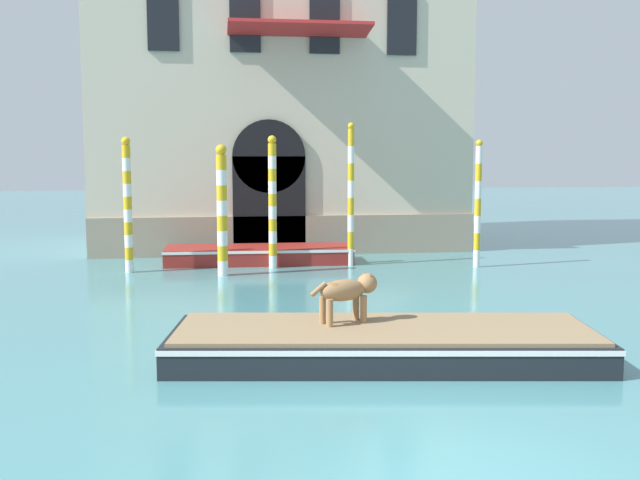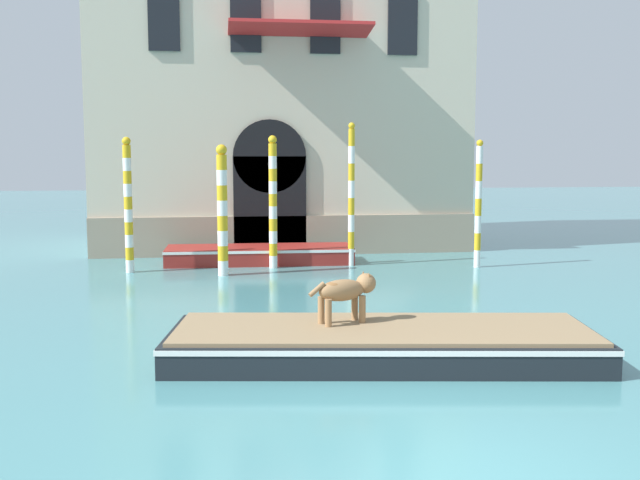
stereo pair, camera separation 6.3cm
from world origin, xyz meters
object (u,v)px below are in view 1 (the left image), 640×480
Objects in this scene: mooring_pole_1 at (273,202)px; mooring_pole_3 at (222,210)px; mooring_pole_0 at (351,194)px; mooring_pole_2 at (478,203)px; boat_foreground at (383,342)px; dog_on_deck at (348,291)px; mooring_pole_4 at (128,205)px; boat_moored_near_palazzo at (259,254)px.

mooring_pole_1 is 1.84m from mooring_pole_3.
mooring_pole_0 is 3.95m from mooring_pole_3.
mooring_pole_0 is 3.63m from mooring_pole_2.
mooring_pole_1 is at bearing 103.89° from boat_foreground.
dog_on_deck is 10.17m from mooring_pole_4.
mooring_pole_4 is (-2.54, 0.87, 0.10)m from mooring_pole_3.
dog_on_deck is 9.42m from mooring_pole_1.
mooring_pole_3 is at bearing 83.63° from dog_on_deck.
dog_on_deck is (-0.51, 0.38, 0.78)m from boat_foreground.
boat_foreground is at bearing -117.78° from mooring_pole_2.
mooring_pole_1 reaches higher than mooring_pole_3.
boat_foreground is 10.15m from mooring_pole_0.
boat_moored_near_palazzo is 1.96m from mooring_pole_1.
mooring_pole_3 is at bearing 113.84° from boat_foreground.
dog_on_deck is at bearing 151.23° from boat_foreground.
mooring_pole_0 reaches higher than dog_on_deck.
mooring_pole_3 is at bearing -141.14° from mooring_pole_1.
mooring_pole_2 is at bearing -13.84° from boat_moored_near_palazzo.
mooring_pole_1 is (-1.03, 9.75, 1.62)m from boat_foreground.
mooring_pole_2 is 7.26m from mooring_pole_3.
mooring_pole_1 reaches higher than boat_foreground.
mooring_pole_4 reaches higher than boat_foreground.
boat_moored_near_palazzo is (-0.86, 10.38, -0.80)m from dog_on_deck.
mooring_pole_3 is at bearing -160.53° from mooring_pole_0.
dog_on_deck is 0.32× the size of mooring_pole_4.
mooring_pole_0 reaches higher than mooring_pole_2.
boat_foreground is 1.93× the size of mooring_pole_2.
boat_moored_near_palazzo is 1.53× the size of mooring_pole_2.
mooring_pole_3 is (-3.71, -1.31, -0.31)m from mooring_pole_0.
mooring_pole_0 is 1.12× the size of mooring_pole_4.
boat_moored_near_palazzo is at bearing 164.69° from mooring_pole_2.
boat_foreground reaches higher than boat_moored_near_palazzo.
mooring_pole_4 is at bearing 161.06° from mooring_pole_3.
dog_on_deck is at bearing -76.64° from mooring_pole_3.
dog_on_deck reaches higher than boat_foreground.
boat_moored_near_palazzo is 4.18m from mooring_pole_4.
boat_foreground is at bearing -74.00° from mooring_pole_3.
mooring_pole_4 reaches higher than mooring_pole_3.
boat_moored_near_palazzo is at bearing 63.32° from mooring_pole_3.
mooring_pole_2 reaches higher than mooring_pole_3.
mooring_pole_1 is (-0.52, 9.36, 0.84)m from dog_on_deck.
boat_foreground is 1.90× the size of mooring_pole_4.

